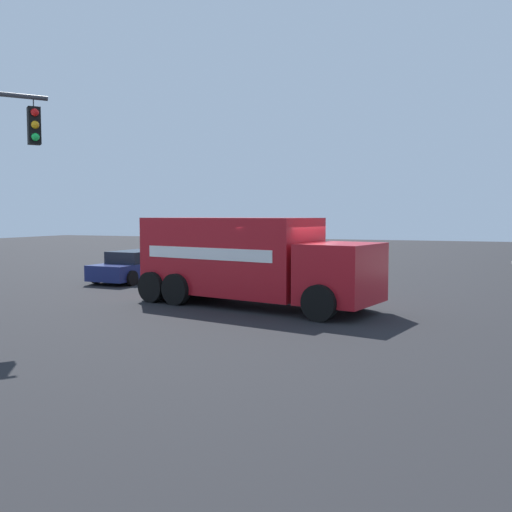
% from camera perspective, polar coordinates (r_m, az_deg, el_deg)
% --- Properties ---
extents(ground_plane, '(100.00, 100.00, 0.00)m').
position_cam_1_polar(ground_plane, '(17.42, 3.36, -5.27)').
color(ground_plane, black).
extents(delivery_truck, '(8.02, 4.24, 2.76)m').
position_cam_1_polar(delivery_truck, '(17.78, -0.75, -0.37)').
color(delivery_truck, '#AD141E').
rests_on(delivery_truck, ground).
extents(sedan_navy, '(2.29, 4.42, 1.31)m').
position_cam_1_polar(sedan_navy, '(25.03, -12.05, -1.04)').
color(sedan_navy, navy).
rests_on(sedan_navy, ground).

